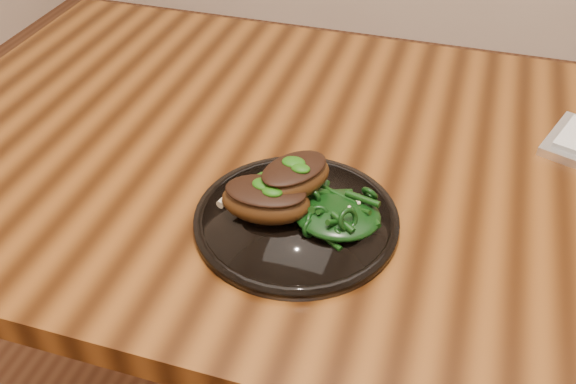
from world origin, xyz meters
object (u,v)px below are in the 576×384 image
Objects in this scene: plate at (296,220)px; greens_heap at (337,210)px; desk at (429,218)px; lamb_chop_front at (265,199)px.

greens_heap is at bearing 5.19° from plate.
plate is at bearing -134.42° from desk.
greens_heap is (-0.11, -0.16, 0.12)m from desk.
greens_heap is (0.09, 0.01, -0.01)m from lamb_chop_front.
lamb_chop_front reaches higher than plate.
lamb_chop_front reaches higher than desk.
lamb_chop_front is at bearing -166.49° from plate.
greens_heap is (0.05, 0.00, 0.02)m from plate.
plate reaches higher than desk.
plate is at bearing 13.51° from lamb_chop_front.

